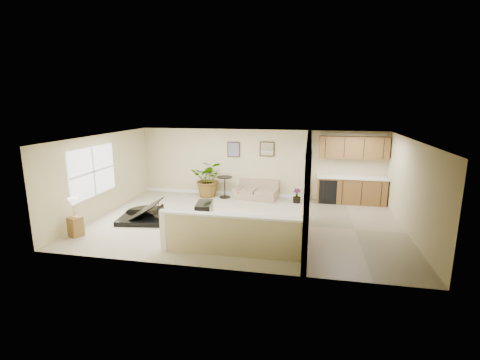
% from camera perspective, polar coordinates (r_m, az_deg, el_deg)
% --- Properties ---
extents(floor, '(9.00, 9.00, 0.00)m').
position_cam_1_polar(floor, '(10.33, 0.62, -6.94)').
color(floor, tan).
rests_on(floor, ground).
extents(back_wall, '(9.00, 0.04, 2.50)m').
position_cam_1_polar(back_wall, '(12.89, 3.12, 2.72)').
color(back_wall, '#CDBF8C').
rests_on(back_wall, floor).
extents(front_wall, '(9.00, 0.04, 2.50)m').
position_cam_1_polar(front_wall, '(7.16, -3.84, -5.38)').
color(front_wall, '#CDBF8C').
rests_on(front_wall, floor).
extents(left_wall, '(0.04, 6.00, 2.50)m').
position_cam_1_polar(left_wall, '(11.67, -21.63, 0.80)').
color(left_wall, '#CDBF8C').
rests_on(left_wall, floor).
extents(right_wall, '(0.04, 6.00, 2.50)m').
position_cam_1_polar(right_wall, '(10.19, 26.37, -1.25)').
color(right_wall, '#CDBF8C').
rests_on(right_wall, floor).
extents(ceiling, '(9.00, 6.00, 0.04)m').
position_cam_1_polar(ceiling, '(9.79, 0.65, 6.99)').
color(ceiling, silver).
rests_on(ceiling, back_wall).
extents(kitchen_vinyl, '(2.70, 6.00, 0.01)m').
position_cam_1_polar(kitchen_vinyl, '(10.26, 18.34, -7.73)').
color(kitchen_vinyl, gray).
rests_on(kitchen_vinyl, floor).
extents(interior_partition, '(0.18, 5.99, 2.50)m').
position_cam_1_polar(interior_partition, '(10.08, 11.02, -0.47)').
color(interior_partition, '#CDBF8C').
rests_on(interior_partition, floor).
extents(pony_half_wall, '(3.42, 0.22, 1.00)m').
position_cam_1_polar(pony_half_wall, '(8.03, -1.93, -8.87)').
color(pony_half_wall, '#CDBF8C').
rests_on(pony_half_wall, floor).
extents(left_window, '(0.05, 2.15, 1.45)m').
position_cam_1_polar(left_window, '(11.22, -23.02, 1.28)').
color(left_window, white).
rests_on(left_window, left_wall).
extents(wall_art_left, '(0.48, 0.04, 0.58)m').
position_cam_1_polar(wall_art_left, '(12.95, -1.05, 5.03)').
color(wall_art_left, '#3C2816').
rests_on(wall_art_left, back_wall).
extents(wall_mirror, '(0.55, 0.04, 0.55)m').
position_cam_1_polar(wall_mirror, '(12.74, 4.47, 5.09)').
color(wall_mirror, '#3C2816').
rests_on(wall_mirror, back_wall).
extents(kitchen_cabinets, '(2.36, 0.65, 2.33)m').
position_cam_1_polar(kitchen_cabinets, '(12.65, 17.37, 0.22)').
color(kitchen_cabinets, brown).
rests_on(kitchen_cabinets, floor).
extents(piano, '(1.77, 1.81, 1.32)m').
position_cam_1_polar(piano, '(10.83, -15.42, -3.43)').
color(piano, black).
rests_on(piano, floor).
extents(piano_bench, '(0.56, 0.91, 0.57)m').
position_cam_1_polar(piano_bench, '(10.38, -5.89, -5.26)').
color(piano_bench, black).
rests_on(piano_bench, floor).
extents(loveseat, '(1.68, 1.11, 0.88)m').
position_cam_1_polar(loveseat, '(12.79, 2.70, -1.54)').
color(loveseat, tan).
rests_on(loveseat, floor).
extents(accent_table, '(0.55, 0.55, 0.80)m').
position_cam_1_polar(accent_table, '(12.81, -2.51, -0.70)').
color(accent_table, black).
rests_on(accent_table, floor).
extents(palm_plant, '(1.31, 1.16, 1.37)m').
position_cam_1_polar(palm_plant, '(12.98, -5.10, 0.17)').
color(palm_plant, black).
rests_on(palm_plant, floor).
extents(small_plant, '(0.33, 0.33, 0.51)m').
position_cam_1_polar(small_plant, '(12.39, 9.30, -2.72)').
color(small_plant, black).
rests_on(small_plant, floor).
extents(lamp_stand, '(0.40, 0.40, 1.04)m').
position_cam_1_polar(lamp_stand, '(10.15, -25.46, -5.96)').
color(lamp_stand, brown).
rests_on(lamp_stand, floor).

